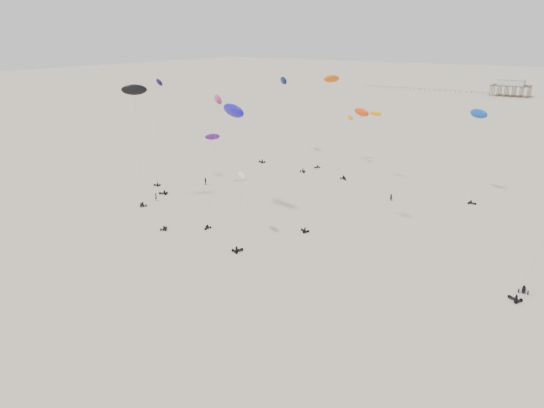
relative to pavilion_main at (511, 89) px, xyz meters
The scene contains 18 objects.
ground_plane 150.39m from the pavilion_main, 86.19° to the right, with size 900.00×900.00×0.00m, color beige.
pavilion_main is the anchor object (origin of this frame).
pier_fence 52.11m from the pavilion_main, behind, with size 80.20×0.20×1.50m.
rig_1 249.90m from the pavilion_main, 85.96° to the right, with size 9.99×10.62×23.68m.
rig_2 204.82m from the pavilion_main, 91.66° to the right, with size 7.87×11.24×15.77m.
rig_3 256.22m from the pavilion_main, 91.64° to the right, with size 7.08×12.87×25.01m.
rig_4 265.32m from the pavilion_main, 88.81° to the right, with size 6.65×9.27×12.86m.
rig_5 208.05m from the pavilion_main, 92.59° to the right, with size 4.28×15.97×25.76m.
rig_6 215.57m from the pavilion_main, 88.46° to the right, with size 9.33×5.32×17.85m.
rig_9 248.22m from the pavilion_main, 97.78° to the right, with size 4.75×6.23×25.66m.
rig_10 245.39m from the pavilion_main, 95.66° to the right, with size 7.20×15.94×17.26m.
rig_11 205.41m from the pavilion_main, 97.48° to the right, with size 5.22×16.17×24.61m.
rig_12 216.10m from the pavilion_main, 81.42° to the right, with size 5.95×10.19×19.99m.
rig_13 255.86m from the pavilion_main, 90.99° to the right, with size 10.59×17.97×25.20m.
rig_14 261.40m from the pavilion_main, 95.70° to the right, with size 5.63×5.36×25.80m.
spectator_0 257.94m from the pavilion_main, 95.51° to the right, with size 0.74×0.51×2.04m, color black.
spectator_2 241.80m from the pavilion_main, 95.76° to the right, with size 1.22×0.66×2.07m, color black.
spectator_3 228.40m from the pavilion_main, 85.28° to the right, with size 0.72×0.50×1.99m, color black.
Camera 1 is at (49.63, 14.36, 36.03)m, focal length 35.00 mm.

